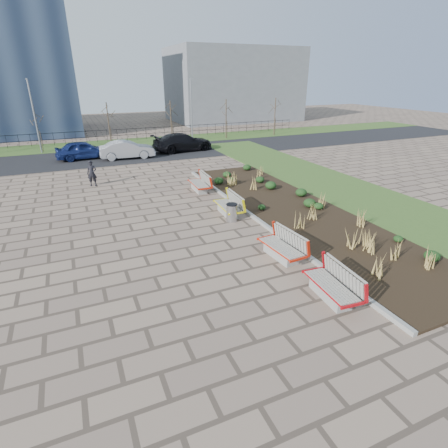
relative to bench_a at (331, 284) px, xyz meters
name	(u,v)px	position (x,y,z in m)	size (l,w,h in m)	color
ground	(219,291)	(-3.00, 1.69, -0.50)	(120.00, 120.00, 0.00)	#816B58
planting_bed	(294,210)	(3.25, 6.69, -0.45)	(4.50, 18.00, 0.10)	black
planting_curb	(254,217)	(0.92, 6.69, -0.42)	(0.16, 18.00, 0.15)	gray
grass_verge_near	(366,199)	(8.00, 6.69, -0.48)	(5.00, 38.00, 0.04)	#33511E
grass_verge_far	(110,144)	(-3.00, 29.69, -0.48)	(80.00, 5.00, 0.04)	#33511E
road	(118,156)	(-3.00, 23.69, -0.49)	(80.00, 7.00, 0.02)	black
bench_a	(331,284)	(0.00, 0.00, 0.00)	(0.90, 2.10, 1.00)	#B60C13
bench_b	(281,246)	(0.00, 2.82, 0.00)	(0.90, 2.10, 1.00)	red
bench_c	(228,205)	(0.00, 7.67, 0.00)	(0.90, 2.10, 1.00)	yellow
bench_d	(199,183)	(0.00, 11.83, 0.00)	(0.90, 2.10, 1.00)	red
litter_bin	(232,213)	(-0.17, 6.82, -0.09)	(0.51, 0.51, 0.83)	#B2B2B7
pedestrian	(92,173)	(-5.66, 15.43, 0.28)	(0.57, 0.38, 1.57)	black
car_blue	(83,150)	(-5.68, 23.61, 0.25)	(1.72, 4.28, 1.46)	navy
car_silver	(127,150)	(-2.40, 22.38, 0.24)	(1.52, 4.35, 1.43)	gray
car_black	(183,142)	(2.69, 23.51, 0.30)	(2.19, 5.40, 1.57)	black
tree_b	(37,129)	(-9.00, 28.19, 1.54)	(1.40, 1.40, 4.00)	#4C3D2D
tree_c	(109,125)	(-3.00, 28.19, 1.54)	(1.40, 1.40, 4.00)	#4C3D2D
tree_d	(171,122)	(3.00, 28.19, 1.54)	(1.40, 1.40, 4.00)	#4C3D2D
tree_e	(226,119)	(9.00, 28.19, 1.54)	(1.40, 1.40, 4.00)	#4C3D2D
tree_f	(275,117)	(15.00, 28.19, 1.54)	(1.40, 1.40, 4.00)	#4C3D2D
lamp_west	(35,117)	(-9.00, 27.69, 2.54)	(0.24, 0.60, 6.00)	gray
lamp_east	(191,111)	(5.00, 27.69, 2.54)	(0.24, 0.60, 6.00)	gray
railing_fence	(107,136)	(-3.00, 31.19, 0.14)	(44.00, 0.10, 1.20)	black
building_grey	(233,85)	(17.00, 43.69, 4.50)	(18.00, 12.00, 10.00)	slate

